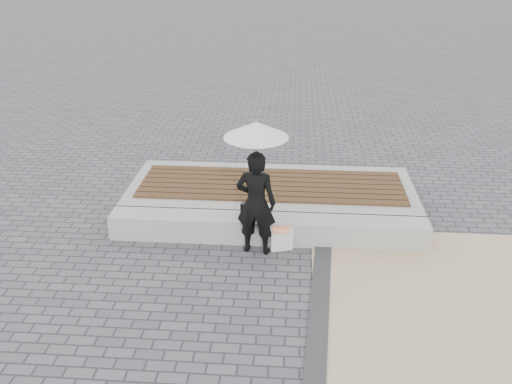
{
  "coord_description": "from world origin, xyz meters",
  "views": [
    {
      "loc": [
        0.39,
        -5.86,
        4.36
      ],
      "look_at": [
        -0.15,
        1.24,
        1.0
      ],
      "focal_mm": 37.87,
      "sensor_mm": 36.0,
      "label": 1
    }
  ],
  "objects_px": {
    "seating_ledge": "(267,228)",
    "woman": "(256,203)",
    "parasol": "(256,130)",
    "canvas_tote": "(281,239)",
    "handbag": "(250,210)"
  },
  "relations": [
    {
      "from": "seating_ledge",
      "to": "parasol",
      "type": "height_order",
      "value": "parasol"
    },
    {
      "from": "parasol",
      "to": "handbag",
      "type": "distance_m",
      "value": 1.51
    },
    {
      "from": "handbag",
      "to": "seating_ledge",
      "type": "bearing_deg",
      "value": 12.69
    },
    {
      "from": "seating_ledge",
      "to": "canvas_tote",
      "type": "xyz_separation_m",
      "value": [
        0.23,
        -0.27,
        -0.02
      ]
    },
    {
      "from": "woman",
      "to": "parasol",
      "type": "relative_size",
      "value": 1.4
    },
    {
      "from": "seating_ledge",
      "to": "woman",
      "type": "height_order",
      "value": "woman"
    },
    {
      "from": "woman",
      "to": "canvas_tote",
      "type": "xyz_separation_m",
      "value": [
        0.38,
        0.09,
        -0.64
      ]
    },
    {
      "from": "seating_ledge",
      "to": "woman",
      "type": "relative_size",
      "value": 3.05
    },
    {
      "from": "seating_ledge",
      "to": "parasol",
      "type": "xyz_separation_m",
      "value": [
        -0.15,
        -0.36,
        1.76
      ]
    },
    {
      "from": "canvas_tote",
      "to": "parasol",
      "type": "bearing_deg",
      "value": 175.45
    },
    {
      "from": "handbag",
      "to": "canvas_tote",
      "type": "bearing_deg",
      "value": -13.05
    },
    {
      "from": "seating_ledge",
      "to": "handbag",
      "type": "distance_m",
      "value": 0.41
    },
    {
      "from": "seating_ledge",
      "to": "handbag",
      "type": "height_order",
      "value": "handbag"
    },
    {
      "from": "handbag",
      "to": "canvas_tote",
      "type": "distance_m",
      "value": 0.66
    },
    {
      "from": "parasol",
      "to": "handbag",
      "type": "height_order",
      "value": "parasol"
    }
  ]
}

